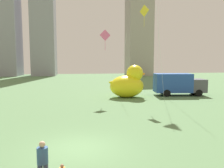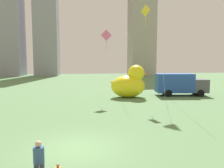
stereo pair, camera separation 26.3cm
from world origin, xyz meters
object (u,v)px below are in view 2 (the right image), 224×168
at_px(kite_yellow, 147,14).
at_px(person_adult, 39,160).
at_px(giant_inflatable_duck, 129,84).
at_px(kite_pink, 107,38).
at_px(box_truck, 180,84).

bearing_deg(kite_yellow, person_adult, -119.10).
height_order(giant_inflatable_duck, kite_yellow, kite_yellow).
bearing_deg(giant_inflatable_duck, kite_pink, -157.61).
xyz_separation_m(kite_yellow, kite_pink, (-4.06, 1.70, -2.33)).
distance_m(giant_inflatable_duck, kite_pink, 6.24).
bearing_deg(giant_inflatable_duck, box_truck, 4.09).
bearing_deg(kite_pink, person_adult, -105.01).
distance_m(person_adult, giant_inflatable_duck, 20.03).
relative_size(person_adult, kite_pink, 0.20).
bearing_deg(person_adult, box_truck, 52.99).
bearing_deg(box_truck, kite_pink, -170.19).
bearing_deg(person_adult, kite_pink, 74.99).
bearing_deg(box_truck, kite_yellow, -149.05).
height_order(kite_yellow, kite_pink, kite_yellow).
bearing_deg(box_truck, giant_inflatable_duck, -175.91).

